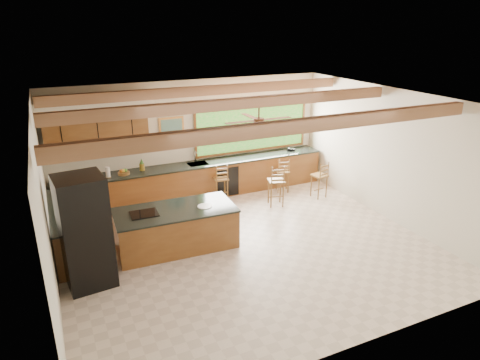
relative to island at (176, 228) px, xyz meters
name	(u,v)px	position (x,y,z in m)	size (l,w,h in m)	color
ground	(246,246)	(1.30, -0.60, -0.42)	(7.20, 7.20, 0.00)	beige
room_shell	(225,135)	(1.13, 0.05, 1.79)	(7.27, 6.54, 3.02)	beige
counter_run	(172,190)	(0.48, 1.92, 0.05)	(7.12, 3.10, 1.22)	brown
island	(176,228)	(0.00, 0.00, 0.00)	(2.44, 1.22, 0.85)	brown
refrigerator	(85,232)	(-1.75, -0.62, 0.58)	(0.85, 0.83, 2.00)	black
bar_stool_a	(277,182)	(2.88, 0.94, 0.22)	(0.48, 0.48, 1.07)	brown
bar_stool_b	(221,180)	(1.74, 1.80, 0.17)	(0.40, 0.40, 1.00)	brown
bar_stool_c	(321,176)	(4.17, 0.95, 0.17)	(0.41, 0.41, 0.99)	brown
bar_stool_d	(284,172)	(3.50, 1.70, 0.14)	(0.44, 0.44, 0.95)	brown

